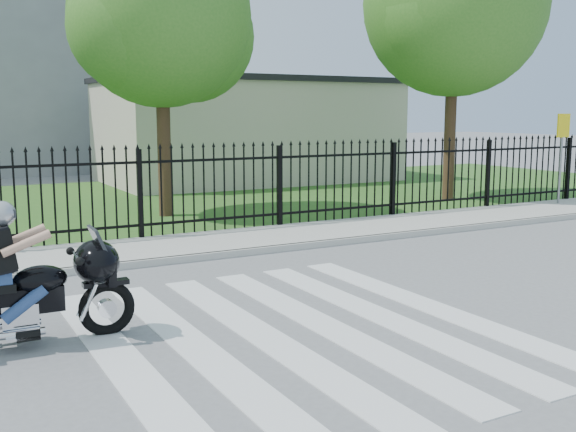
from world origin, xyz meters
TOP-DOWN VIEW (x-y plane):
  - ground at (0.00, 0.00)m, footprint 120.00×120.00m
  - crosswalk at (0.00, 0.00)m, footprint 5.00×5.50m
  - sidewalk at (0.00, 5.00)m, footprint 40.00×2.00m
  - curb at (0.00, 4.00)m, footprint 40.00×0.12m
  - grass_strip at (0.00, 12.00)m, footprint 40.00×12.00m
  - iron_fence at (0.00, 6.00)m, footprint 26.00×0.04m
  - tree_mid at (1.50, 9.00)m, footprint 4.20×4.20m
  - tree_right at (9.50, 8.00)m, footprint 5.00×5.00m
  - building_low at (7.00, 16.00)m, footprint 10.00×6.00m
  - building_low_roof at (7.00, 16.00)m, footprint 10.20×6.20m
  - motorcycle_rider at (-2.88, 0.96)m, footprint 2.44×0.76m
  - traffic_sign at (11.07, 5.49)m, footprint 0.51×0.10m

SIDE VIEW (x-z plane):
  - ground at x=0.00m, z-range 0.00..0.00m
  - crosswalk at x=0.00m, z-range 0.00..0.01m
  - grass_strip at x=0.00m, z-range 0.00..0.02m
  - sidewalk at x=0.00m, z-range 0.00..0.12m
  - curb at x=0.00m, z-range 0.00..0.12m
  - motorcycle_rider at x=-2.88m, z-range -0.15..1.47m
  - iron_fence at x=0.00m, z-range 0.00..1.80m
  - building_low at x=7.00m, z-range 0.00..3.50m
  - traffic_sign at x=11.07m, z-range 0.62..2.95m
  - building_low_roof at x=7.00m, z-range 3.50..3.70m
  - tree_mid at x=1.50m, z-range 1.28..8.06m
  - tree_right at x=9.50m, z-range 1.44..9.34m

